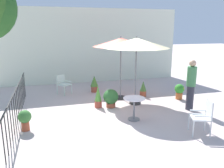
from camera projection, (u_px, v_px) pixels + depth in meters
name	position (u px, v px, depth m)	size (l,w,h in m)	color
ground_plane	(116.00, 110.00, 8.16)	(60.00, 60.00, 0.00)	beige
villa_facade	(90.00, 46.00, 12.15)	(9.64, 0.30, 3.84)	silver
terrace_railing	(17.00, 99.00, 7.16)	(0.03, 5.54, 1.01)	black
patio_umbrella_0	(136.00, 43.00, 8.31)	(2.39, 2.39, 2.55)	#2D2D2D
patio_umbrella_1	(121.00, 43.00, 8.97)	(2.20, 2.20, 2.52)	#2D2D2D
cafe_table_0	(134.00, 105.00, 7.19)	(0.69, 0.69, 0.72)	white
patio_chair_0	(63.00, 83.00, 10.05)	(0.66, 0.67, 0.84)	silver
patio_chair_1	(204.00, 115.00, 6.19)	(0.62, 0.63, 0.97)	silver
potted_plant_0	(98.00, 97.00, 8.36)	(0.26, 0.26, 0.81)	#AC4937
potted_plant_1	(25.00, 119.00, 6.45)	(0.37, 0.37, 0.60)	#AC5033
potted_plant_2	(111.00, 98.00, 8.39)	(0.55, 0.55, 0.67)	#9B4B32
potted_plant_3	(143.00, 89.00, 9.69)	(0.27, 0.27, 0.68)	#9D492F
potted_plant_4	(94.00, 83.00, 10.41)	(0.35, 0.35, 0.75)	#AC503C
potted_plant_5	(179.00, 91.00, 9.35)	(0.38, 0.38, 0.62)	#B95F30
standing_person	(191.00, 84.00, 8.01)	(0.42, 0.42, 1.78)	#33333D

